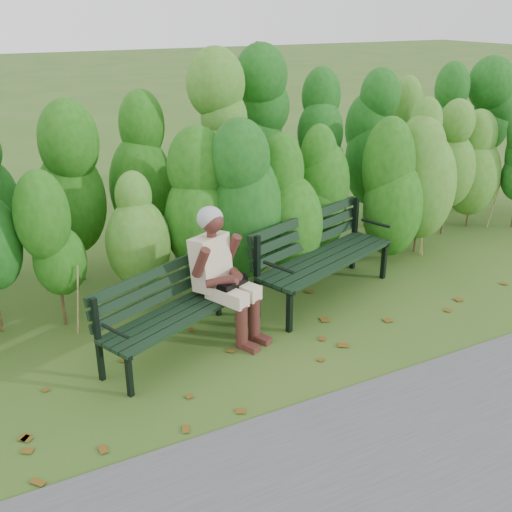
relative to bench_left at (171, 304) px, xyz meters
name	(u,v)px	position (x,y,z in m)	size (l,w,h in m)	color
ground	(273,342)	(0.87, -0.33, -0.45)	(80.00, 80.00, 0.00)	#30561B
footpath	(437,498)	(0.87, -2.53, -0.45)	(60.00, 2.50, 0.01)	#474749
hedge_band	(194,168)	(0.87, 1.53, 0.80)	(11.04, 1.67, 2.42)	#47381E
leaf_litter	(314,330)	(1.34, -0.32, -0.45)	(5.90, 2.24, 0.01)	brown
bench_left	(171,304)	(0.00, 0.00, 0.00)	(1.61, 1.08, 0.77)	black
bench_right	(319,250)	(1.80, 0.34, 0.07)	(1.87, 1.14, 0.89)	black
seated_woman	(221,267)	(0.52, 0.05, 0.24)	(0.63, 0.83, 1.26)	beige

